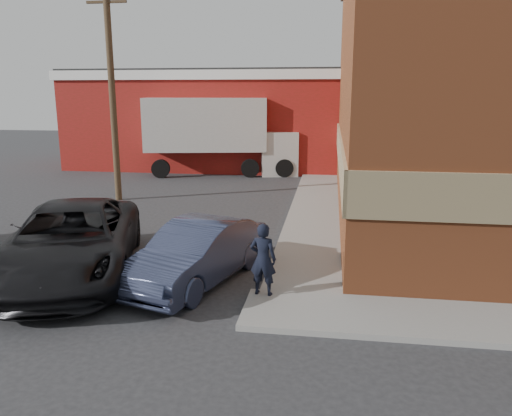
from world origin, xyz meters
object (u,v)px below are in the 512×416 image
at_px(utility_pole, 111,82).
at_px(sedan, 197,253).
at_px(warehouse, 214,118).
at_px(suv_a, 71,241).
at_px(man, 263,259).
at_px(box_truck, 221,131).

relative_size(utility_pole, sedan, 2.07).
bearing_deg(warehouse, suv_a, -86.89).
relative_size(sedan, suv_a, 0.70).
bearing_deg(man, warehouse, -66.14).
distance_m(utility_pole, box_truck, 8.04).
bearing_deg(suv_a, man, -26.67).
relative_size(warehouse, suv_a, 2.63).
height_order(utility_pole, sedan, utility_pole).
distance_m(warehouse, box_truck, 4.09).
height_order(man, box_truck, box_truck).
relative_size(warehouse, man, 10.42).
xyz_separation_m(utility_pole, box_truck, (2.78, 7.15, -2.40)).
distance_m(warehouse, suv_a, 19.63).
height_order(warehouse, box_truck, warehouse).
bearing_deg(suv_a, utility_pole, 89.08).
distance_m(sedan, suv_a, 3.10).
xyz_separation_m(warehouse, utility_pole, (-1.50, -11.00, 1.93)).
bearing_deg(suv_a, box_truck, 71.52).
distance_m(suv_a, box_truck, 15.72).
xyz_separation_m(utility_pole, sedan, (5.66, -8.50, -4.03)).
bearing_deg(man, utility_pole, -43.85).
xyz_separation_m(man, suv_a, (-4.74, 0.75, -0.04)).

